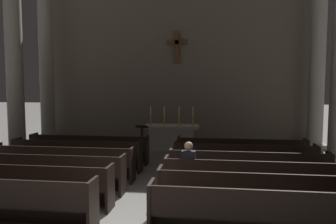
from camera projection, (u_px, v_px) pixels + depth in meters
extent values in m
cube|color=black|center=(93.00, 206.00, 5.70)|extent=(0.06, 0.50, 0.95)
cube|color=black|center=(22.00, 186.00, 6.95)|extent=(3.88, 0.40, 0.05)
cube|color=black|center=(15.00, 177.00, 6.71)|extent=(3.88, 0.05, 0.50)
cube|color=black|center=(27.00, 194.00, 7.15)|extent=(3.88, 0.04, 0.40)
cube|color=black|center=(110.00, 188.00, 6.68)|extent=(0.06, 0.50, 0.95)
cube|color=black|center=(45.00, 174.00, 7.92)|extent=(3.88, 0.40, 0.05)
cube|color=black|center=(40.00, 165.00, 7.68)|extent=(3.88, 0.05, 0.50)
cube|color=black|center=(49.00, 181.00, 8.12)|extent=(3.88, 0.04, 0.40)
cube|color=black|center=(123.00, 175.00, 7.65)|extent=(0.06, 0.50, 0.95)
cube|color=black|center=(63.00, 164.00, 8.90)|extent=(3.88, 0.40, 0.05)
cube|color=black|center=(59.00, 156.00, 8.65)|extent=(3.88, 0.05, 0.50)
cube|color=black|center=(66.00, 170.00, 9.09)|extent=(3.88, 0.04, 0.40)
cube|color=black|center=(133.00, 165.00, 8.62)|extent=(0.06, 0.50, 0.95)
cube|color=black|center=(77.00, 156.00, 9.87)|extent=(3.88, 0.40, 0.05)
cube|color=black|center=(74.00, 149.00, 9.62)|extent=(3.88, 0.05, 0.50)
cube|color=black|center=(80.00, 162.00, 10.07)|extent=(3.88, 0.04, 0.40)
cube|color=black|center=(140.00, 157.00, 9.59)|extent=(0.06, 0.50, 0.95)
cube|color=black|center=(17.00, 153.00, 10.10)|extent=(0.06, 0.50, 0.95)
cube|color=black|center=(89.00, 150.00, 10.84)|extent=(3.88, 0.40, 0.05)
cube|color=black|center=(87.00, 143.00, 10.60)|extent=(3.88, 0.05, 0.50)
cube|color=black|center=(91.00, 155.00, 11.04)|extent=(3.88, 0.04, 0.40)
cube|color=black|center=(147.00, 150.00, 10.57)|extent=(0.06, 0.50, 0.95)
cube|color=black|center=(34.00, 147.00, 11.07)|extent=(0.06, 0.50, 0.95)
cube|color=black|center=(268.00, 217.00, 5.34)|extent=(3.88, 0.40, 0.05)
cube|color=black|center=(271.00, 206.00, 5.09)|extent=(3.88, 0.05, 0.50)
cube|color=black|center=(151.00, 208.00, 5.57)|extent=(0.06, 0.50, 0.95)
cube|color=black|center=(259.00, 196.00, 6.31)|extent=(3.88, 0.40, 0.05)
cube|color=black|center=(262.00, 186.00, 6.07)|extent=(3.88, 0.05, 0.50)
cube|color=black|center=(258.00, 204.00, 6.51)|extent=(3.88, 0.04, 0.40)
cube|color=black|center=(160.00, 190.00, 6.54)|extent=(0.06, 0.50, 0.95)
cube|color=black|center=(253.00, 182.00, 7.28)|extent=(3.88, 0.40, 0.05)
cube|color=black|center=(254.00, 172.00, 7.04)|extent=(3.88, 0.05, 0.50)
cube|color=black|center=(252.00, 189.00, 7.48)|extent=(3.88, 0.04, 0.40)
cube|color=black|center=(166.00, 177.00, 7.51)|extent=(0.06, 0.50, 0.95)
cube|color=black|center=(248.00, 170.00, 8.26)|extent=(3.88, 0.40, 0.05)
cube|color=black|center=(249.00, 162.00, 8.01)|extent=(3.88, 0.05, 0.50)
cube|color=black|center=(247.00, 177.00, 8.45)|extent=(3.88, 0.04, 0.40)
cube|color=black|center=(171.00, 166.00, 8.49)|extent=(0.06, 0.50, 0.95)
cube|color=black|center=(329.00, 171.00, 7.98)|extent=(0.06, 0.50, 0.95)
cube|color=black|center=(244.00, 161.00, 9.23)|extent=(3.88, 0.40, 0.05)
cube|color=black|center=(245.00, 153.00, 8.98)|extent=(3.88, 0.05, 0.50)
cube|color=black|center=(243.00, 167.00, 9.43)|extent=(3.88, 0.04, 0.40)
cube|color=black|center=(175.00, 158.00, 9.46)|extent=(0.06, 0.50, 0.95)
cube|color=black|center=(316.00, 162.00, 8.95)|extent=(0.06, 0.50, 0.95)
cube|color=black|center=(241.00, 154.00, 10.20)|extent=(3.88, 0.40, 0.05)
cube|color=black|center=(241.00, 147.00, 9.96)|extent=(3.88, 0.05, 0.50)
cube|color=black|center=(240.00, 160.00, 10.40)|extent=(3.88, 0.04, 0.40)
cube|color=black|center=(179.00, 151.00, 10.43)|extent=(0.06, 0.50, 0.95)
cube|color=black|center=(306.00, 154.00, 9.92)|extent=(0.06, 0.50, 0.95)
cube|color=#9E998E|center=(18.00, 150.00, 12.37)|extent=(0.87, 0.87, 0.20)
cylinder|color=#9E998E|center=(14.00, 58.00, 12.08)|extent=(0.62, 0.62, 7.25)
cube|color=#9E998E|center=(49.00, 140.00, 14.75)|extent=(0.87, 0.87, 0.20)
cylinder|color=#9E998E|center=(46.00, 62.00, 14.45)|extent=(0.62, 0.62, 7.25)
cube|color=#9E998E|center=(314.00, 146.00, 13.26)|extent=(0.87, 0.87, 0.20)
cylinder|color=#9E998E|center=(317.00, 60.00, 12.97)|extent=(0.62, 0.62, 7.25)
cube|color=#A8A399|center=(172.00, 139.00, 12.96)|extent=(1.76, 0.72, 0.88)
cube|color=#A8A399|center=(172.00, 127.00, 12.92)|extent=(2.20, 0.90, 0.12)
cube|color=silver|center=(172.00, 125.00, 12.91)|extent=(2.09, 0.86, 0.01)
cylinder|color=#B79338|center=(151.00, 124.00, 13.02)|extent=(0.16, 0.16, 0.02)
cylinder|color=#B79338|center=(151.00, 120.00, 13.01)|extent=(0.07, 0.07, 0.41)
cylinder|color=silver|center=(151.00, 110.00, 12.98)|extent=(0.04, 0.04, 0.33)
cylinder|color=#B79338|center=(164.00, 125.00, 12.95)|extent=(0.16, 0.16, 0.02)
cylinder|color=#B79338|center=(164.00, 120.00, 12.94)|extent=(0.07, 0.07, 0.41)
cylinder|color=silver|center=(164.00, 111.00, 12.91)|extent=(0.04, 0.04, 0.33)
cylinder|color=#B79338|center=(179.00, 125.00, 12.87)|extent=(0.16, 0.16, 0.02)
cylinder|color=#B79338|center=(179.00, 120.00, 12.86)|extent=(0.07, 0.07, 0.41)
cylinder|color=silver|center=(179.00, 111.00, 12.83)|extent=(0.04, 0.04, 0.33)
cylinder|color=#B79338|center=(193.00, 125.00, 12.80)|extent=(0.16, 0.16, 0.02)
cylinder|color=#B79338|center=(193.00, 120.00, 12.79)|extent=(0.07, 0.07, 0.41)
cylinder|color=silver|center=(193.00, 111.00, 12.76)|extent=(0.04, 0.04, 0.33)
cube|color=#706656|center=(177.00, 57.00, 14.88)|extent=(12.57, 0.25, 7.84)
cube|color=brown|center=(177.00, 47.00, 14.63)|extent=(0.18, 0.18, 1.47)
cube|color=brown|center=(177.00, 42.00, 14.61)|extent=(0.94, 0.18, 0.18)
cylinder|color=black|center=(142.00, 155.00, 11.93)|extent=(0.36, 0.36, 0.04)
cylinder|color=black|center=(142.00, 142.00, 11.89)|extent=(0.10, 0.10, 1.05)
cube|color=black|center=(142.00, 127.00, 11.85)|extent=(0.44, 0.31, 0.15)
cube|color=#26262B|center=(189.00, 185.00, 7.66)|extent=(0.24, 0.14, 0.45)
cube|color=#26262B|center=(189.00, 175.00, 7.51)|extent=(0.28, 0.36, 0.12)
cube|color=black|center=(188.00, 162.00, 7.36)|extent=(0.32, 0.20, 0.54)
sphere|color=tan|center=(189.00, 146.00, 7.33)|extent=(0.20, 0.20, 0.20)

